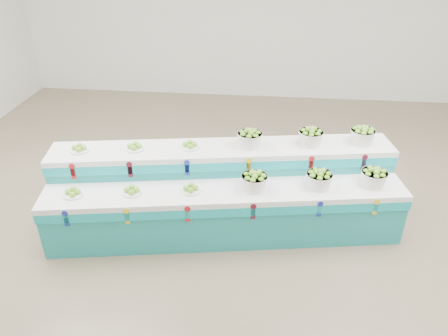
{
  "coord_description": "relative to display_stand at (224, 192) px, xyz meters",
  "views": [
    {
      "loc": [
        0.4,
        -4.43,
        3.53
      ],
      "look_at": [
        -0.08,
        0.13,
        0.87
      ],
      "focal_mm": 34.44,
      "sensor_mm": 36.0,
      "label": 1
    }
  ],
  "objects": [
    {
      "name": "plate_lower_right",
      "position": [
        -0.36,
        -0.34,
        0.26
      ],
      "size": [
        0.27,
        0.27,
        0.1
      ],
      "primitive_type": "cylinder",
      "rotation": [
        0.0,
        0.0,
        0.17
      ],
      "color": "white",
      "rests_on": "display_stand"
    },
    {
      "name": "back_wall",
      "position": [
        0.08,
        4.87,
        1.49
      ],
      "size": [
        10.0,
        0.0,
        10.0
      ],
      "primitive_type": "plane",
      "rotation": [
        1.57,
        0.0,
        0.0
      ],
      "color": "silver",
      "rests_on": "ground"
    },
    {
      "name": "basket_upper_mid",
      "position": [
        1.06,
        0.46,
        0.63
      ],
      "size": [
        0.37,
        0.37,
        0.23
      ],
      "primitive_type": null,
      "rotation": [
        0.0,
        0.0,
        0.17
      ],
      "color": "silver",
      "rests_on": "display_stand"
    },
    {
      "name": "plate_lower_mid",
      "position": [
        -1.05,
        -0.45,
        0.26
      ],
      "size": [
        0.27,
        0.27,
        0.1
      ],
      "primitive_type": "cylinder",
      "rotation": [
        0.0,
        0.0,
        0.17
      ],
      "color": "white",
      "rests_on": "display_stand"
    },
    {
      "name": "display_stand",
      "position": [
        0.0,
        0.0,
        0.0
      ],
      "size": [
        4.52,
        1.85,
        1.02
      ],
      "primitive_type": null,
      "rotation": [
        0.0,
        0.0,
        0.17
      ],
      "color": "teal",
      "rests_on": "ground"
    },
    {
      "name": "ground",
      "position": [
        0.08,
        -0.13,
        -0.51
      ],
      "size": [
        10.0,
        10.0,
        0.0
      ],
      "primitive_type": "plane",
      "color": "brown",
      "rests_on": "ground"
    },
    {
      "name": "plate_upper_left",
      "position": [
        -1.81,
        -0.03,
        0.56
      ],
      "size": [
        0.27,
        0.27,
        0.1
      ],
      "primitive_type": "cylinder",
      "rotation": [
        0.0,
        0.0,
        0.17
      ],
      "color": "white",
      "rests_on": "display_stand"
    },
    {
      "name": "plate_upper_right",
      "position": [
        -0.45,
        0.2,
        0.56
      ],
      "size": [
        0.27,
        0.27,
        0.1
      ],
      "primitive_type": "cylinder",
      "rotation": [
        0.0,
        0.0,
        0.17
      ],
      "color": "white",
      "rests_on": "display_stand"
    },
    {
      "name": "basket_lower_mid",
      "position": [
        1.15,
        -0.08,
        0.33
      ],
      "size": [
        0.37,
        0.37,
        0.23
      ],
      "primitive_type": null,
      "rotation": [
        0.0,
        0.0,
        0.17
      ],
      "color": "silver",
      "rests_on": "display_stand"
    },
    {
      "name": "basket_lower_right",
      "position": [
        1.82,
        0.03,
        0.33
      ],
      "size": [
        0.37,
        0.37,
        0.23
      ],
      "primitive_type": null,
      "rotation": [
        0.0,
        0.0,
        0.17
      ],
      "color": "silver",
      "rests_on": "display_stand"
    },
    {
      "name": "basket_upper_left",
      "position": [
        0.29,
        0.33,
        0.63
      ],
      "size": [
        0.37,
        0.37,
        0.23
      ],
      "primitive_type": null,
      "rotation": [
        0.0,
        0.0,
        0.17
      ],
      "color": "silver",
      "rests_on": "display_stand"
    },
    {
      "name": "plate_upper_mid",
      "position": [
        -1.14,
        0.08,
        0.56
      ],
      "size": [
        0.27,
        0.27,
        0.1
      ],
      "primitive_type": "cylinder",
      "rotation": [
        0.0,
        0.0,
        0.17
      ],
      "color": "white",
      "rests_on": "display_stand"
    },
    {
      "name": "basket_upper_right",
      "position": [
        1.73,
        0.57,
        0.63
      ],
      "size": [
        0.37,
        0.37,
        0.23
      ],
      "primitive_type": null,
      "rotation": [
        0.0,
        0.0,
        0.17
      ],
      "color": "silver",
      "rests_on": "display_stand"
    },
    {
      "name": "plate_lower_left",
      "position": [
        -1.72,
        -0.57,
        0.26
      ],
      "size": [
        0.27,
        0.27,
        0.1
      ],
      "primitive_type": "cylinder",
      "rotation": [
        0.0,
        0.0,
        0.17
      ],
      "color": "white",
      "rests_on": "display_stand"
    },
    {
      "name": "basket_lower_left",
      "position": [
        0.38,
        -0.21,
        0.33
      ],
      "size": [
        0.37,
        0.37,
        0.23
      ],
      "primitive_type": null,
      "rotation": [
        0.0,
        0.0,
        0.17
      ],
      "color": "silver",
      "rests_on": "display_stand"
    }
  ]
}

